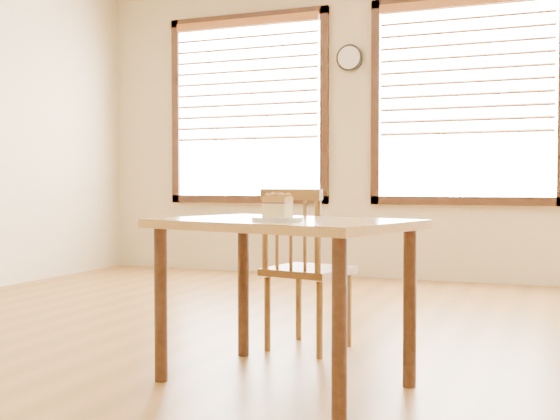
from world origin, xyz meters
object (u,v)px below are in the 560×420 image
object	(u,v)px
cafe_chair_main	(305,268)
cake_slice	(277,205)
plate	(277,219)
cafe_table_main	(283,244)
wall_clock	(349,58)

from	to	relation	value
cafe_chair_main	cake_slice	size ratio (longest dim) A/B	7.28
plate	cake_slice	size ratio (longest dim) A/B	1.78
cafe_chair_main	plate	size ratio (longest dim) A/B	4.08
plate	cake_slice	distance (m)	0.06
cafe_table_main	wall_clock	bearing A→B (deg)	116.51
wall_clock	cafe_table_main	bearing A→B (deg)	-78.64
cake_slice	plate	bearing A→B (deg)	-57.11
cafe_table_main	cafe_chair_main	distance (m)	0.69
plate	cake_slice	xyz separation A→B (m)	(-0.00, 0.00, 0.06)
cafe_chair_main	cake_slice	distance (m)	0.90
wall_clock	cafe_table_main	size ratio (longest dim) A/B	0.21
wall_clock	plate	size ratio (longest dim) A/B	1.19
cafe_chair_main	plate	bearing A→B (deg)	112.70
wall_clock	cafe_chair_main	bearing A→B (deg)	-78.56
cafe_table_main	cafe_chair_main	size ratio (longest dim) A/B	1.41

